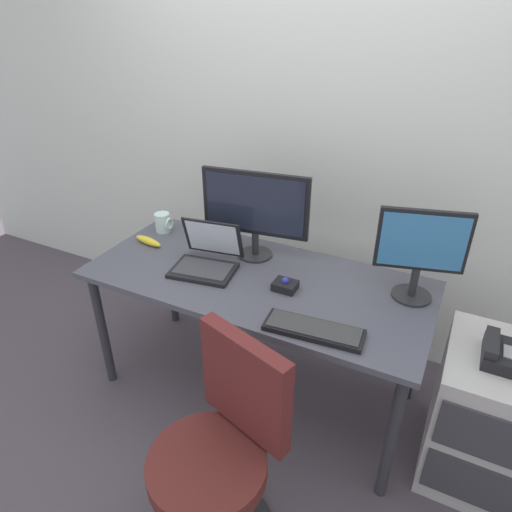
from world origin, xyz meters
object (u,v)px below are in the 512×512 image
(laptop, at_px, (207,258))
(trackball_mouse, at_px, (285,285))
(file_cabinet, at_px, (483,416))
(coffee_mug, at_px, (163,223))
(monitor_main, at_px, (255,208))
(banana, at_px, (148,241))
(keyboard, at_px, (314,330))
(office_chair, at_px, (220,463))
(desk_phone, at_px, (504,354))
(monitor_side, at_px, (421,249))

(laptop, distance_m, trackball_mouse, 0.44)
(file_cabinet, xyz_separation_m, coffee_mug, (-1.83, 0.20, 0.47))
(monitor_main, height_order, banana, monitor_main)
(keyboard, relative_size, laptop, 1.19)
(monitor_main, height_order, keyboard, monitor_main)
(trackball_mouse, bearing_deg, banana, 175.15)
(file_cabinet, relative_size, banana, 3.52)
(office_chair, relative_size, trackball_mouse, 8.51)
(file_cabinet, bearing_deg, desk_phone, -116.78)
(file_cabinet, relative_size, trackball_mouse, 6.08)
(monitor_main, relative_size, laptop, 1.58)
(file_cabinet, distance_m, trackball_mouse, 1.05)
(monitor_main, bearing_deg, file_cabinet, -8.63)
(file_cabinet, relative_size, keyboard, 1.59)
(monitor_side, xyz_separation_m, keyboard, (-0.31, -0.44, -0.24))
(file_cabinet, height_order, office_chair, office_chair)
(office_chair, height_order, keyboard, office_chair)
(office_chair, xyz_separation_m, monitor_main, (-0.34, 0.96, 0.59))
(desk_phone, distance_m, office_chair, 1.19)
(banana, bearing_deg, monitor_side, 5.29)
(monitor_side, bearing_deg, laptop, -168.78)
(desk_phone, xyz_separation_m, banana, (-1.80, 0.05, 0.06))
(keyboard, distance_m, banana, 1.13)
(office_chair, distance_m, laptop, 0.97)
(desk_phone, distance_m, keyboard, 0.76)
(monitor_main, xyz_separation_m, monitor_side, (0.81, -0.02, -0.02))
(desk_phone, relative_size, keyboard, 0.48)
(monitor_main, relative_size, coffee_mug, 4.95)
(desk_phone, distance_m, trackball_mouse, 0.94)
(office_chair, height_order, monitor_side, monitor_side)
(keyboard, bearing_deg, trackball_mouse, 134.16)
(file_cabinet, distance_m, keyboard, 0.88)
(monitor_side, distance_m, keyboard, 0.59)
(desk_phone, height_order, laptop, laptop)
(monitor_side, xyz_separation_m, laptop, (-0.98, -0.19, -0.20))
(office_chair, distance_m, coffee_mug, 1.41)
(office_chair, distance_m, monitor_side, 1.20)
(monitor_side, bearing_deg, office_chair, -116.98)
(trackball_mouse, distance_m, coffee_mug, 0.91)
(banana, bearing_deg, desk_phone, -1.55)
(keyboard, height_order, laptop, laptop)
(coffee_mug, bearing_deg, laptop, -27.62)
(monitor_side, xyz_separation_m, trackball_mouse, (-0.54, -0.20, -0.23))
(banana, bearing_deg, keyboard, -15.88)
(monitor_side, bearing_deg, banana, -174.71)
(office_chair, bearing_deg, banana, 138.81)
(monitor_side, height_order, trackball_mouse, monitor_side)
(coffee_mug, distance_m, banana, 0.17)
(trackball_mouse, height_order, banana, trackball_mouse)
(file_cabinet, bearing_deg, laptop, -178.69)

